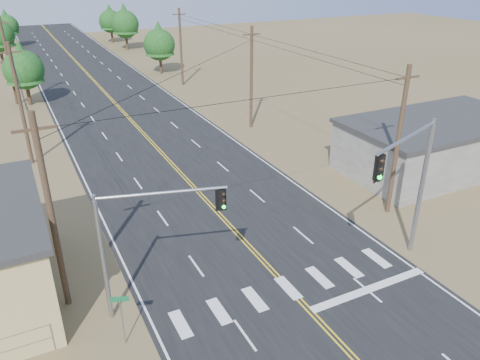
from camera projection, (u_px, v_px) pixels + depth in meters
road at (159, 150)px, 42.33m from camera, size 15.00×200.00×0.02m
building_right at (436, 145)px, 37.90m from camera, size 15.00×8.00×4.00m
utility_pole_left_near at (51, 214)px, 21.35m from camera, size 1.80×0.30×10.00m
utility_pole_left_mid at (20, 104)px, 37.49m from camera, size 1.80×0.30×10.00m
utility_pole_left_far at (8, 61)px, 53.63m from camera, size 1.80×0.30×10.00m
utility_pole_right_near at (398, 141)px, 29.88m from camera, size 1.80×0.30×10.00m
utility_pole_right_mid at (251, 77)px, 46.03m from camera, size 1.80×0.30×10.00m
utility_pole_right_far at (181, 47)px, 62.17m from camera, size 1.80×0.30×10.00m
signal_mast_left at (139, 234)px, 20.98m from camera, size 5.67×1.82×6.63m
signal_mast_right at (412, 175)px, 24.34m from camera, size 5.82×2.41×8.14m
street_sign at (121, 313)px, 20.32m from camera, size 0.74×0.30×2.62m
tree_left_near at (23, 66)px, 53.58m from camera, size 4.50×4.50×7.49m
tree_left_far at (6, 24)px, 89.80m from camera, size 4.32×4.32×7.20m
tree_right_near at (159, 42)px, 68.81m from camera, size 4.58×4.58×7.64m
tree_right_mid at (125, 21)px, 87.20m from camera, size 5.07×5.07×8.44m
tree_right_far at (110, 19)px, 95.01m from camera, size 4.55×4.55×7.58m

